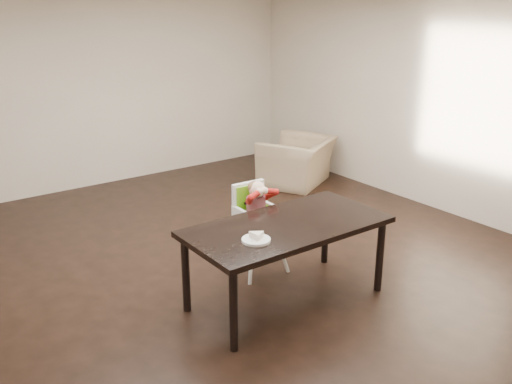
# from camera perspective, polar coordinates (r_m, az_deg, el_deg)

# --- Properties ---
(ground) EXTENTS (7.00, 7.00, 0.00)m
(ground) POSITION_cam_1_polar(r_m,az_deg,el_deg) (5.90, -1.04, -7.51)
(ground) COLOR black
(ground) RESTS_ON ground
(room_walls) EXTENTS (6.02, 7.02, 2.71)m
(room_walls) POSITION_cam_1_polar(r_m,az_deg,el_deg) (5.33, -1.16, 10.61)
(room_walls) COLOR beige
(room_walls) RESTS_ON ground
(dining_table) EXTENTS (1.80, 0.90, 0.75)m
(dining_table) POSITION_cam_1_polar(r_m,az_deg,el_deg) (5.03, 3.10, -4.03)
(dining_table) COLOR black
(dining_table) RESTS_ON ground
(high_chair) EXTENTS (0.41, 0.41, 0.95)m
(high_chair) POSITION_cam_1_polar(r_m,az_deg,el_deg) (5.61, -0.12, -1.53)
(high_chair) COLOR white
(high_chair) RESTS_ON ground
(plate) EXTENTS (0.26, 0.26, 0.07)m
(plate) POSITION_cam_1_polar(r_m,az_deg,el_deg) (4.65, 0.04, -4.63)
(plate) COLOR white
(plate) RESTS_ON dining_table
(armchair) EXTENTS (1.23, 1.07, 0.91)m
(armchair) POSITION_cam_1_polar(r_m,az_deg,el_deg) (8.34, 4.16, 3.85)
(armchair) COLOR tan
(armchair) RESTS_ON ground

